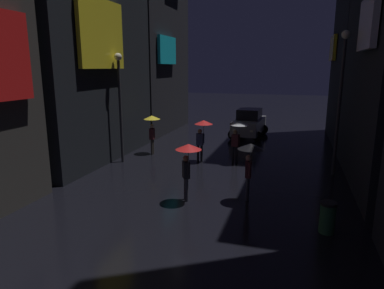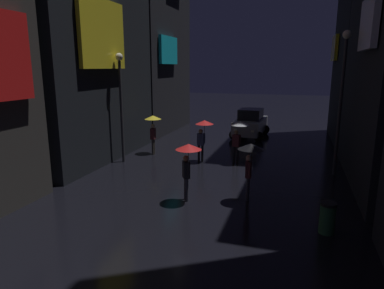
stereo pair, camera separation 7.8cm
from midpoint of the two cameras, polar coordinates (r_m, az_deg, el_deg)
name	(u,v)px [view 1 (the left image)]	position (r m, az deg, el deg)	size (l,w,h in m)	color
building_left_far	(146,26)	(26.23, -7.84, 19.03)	(4.25, 7.69, 15.20)	black
pedestrian_near_crossing_clear	(238,130)	(16.92, 7.55, 2.38)	(0.90, 0.90, 2.12)	black
pedestrian_foreground_right_red	(188,156)	(11.86, -0.91, -1.97)	(0.90, 0.90, 2.12)	#2D2D38
pedestrian_foreground_left_red	(202,129)	(17.07, 1.61, 2.58)	(0.90, 0.90, 2.12)	black
pedestrian_far_right_yellow	(152,124)	(18.77, -6.80, 3.42)	(0.90, 0.90, 2.12)	#38332D
pedestrian_midstreet_centre_black	(250,156)	(12.08, 9.43, -1.87)	(0.90, 0.90, 2.12)	#2D2D38
car_distant	(249,123)	(23.81, 9.41, 3.51)	(2.42, 4.23, 1.92)	#99999E
streetlamp_left_far	(120,95)	(17.14, -12.07, 8.04)	(0.36, 0.36, 5.35)	#2D2D33
streetlamp_right_far	(341,89)	(15.93, 23.43, 8.55)	(0.36, 0.36, 6.17)	#2D2D33
trash_bin	(328,217)	(10.76, 21.45, -11.24)	(0.46, 0.46, 0.93)	#265933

